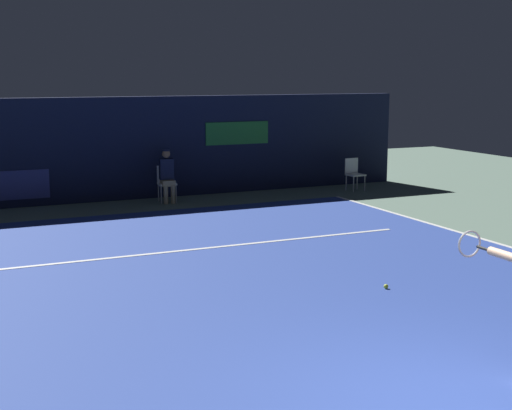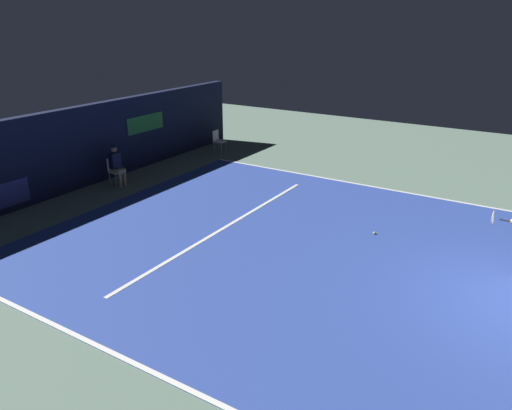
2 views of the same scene
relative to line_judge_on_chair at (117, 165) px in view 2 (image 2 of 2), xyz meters
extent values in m
plane|color=slate|center=(-1.02, -7.22, -0.69)|extent=(32.16, 32.16, 0.00)
cube|color=#2D479E|center=(-1.02, -7.22, -0.68)|extent=(10.64, 12.25, 0.01)
cube|color=white|center=(4.26, -7.22, -0.67)|extent=(0.10, 12.25, 0.01)
cube|color=white|center=(-6.29, -7.22, -0.67)|extent=(0.10, 12.25, 0.01)
cube|color=white|center=(-1.02, -5.07, -0.67)|extent=(8.30, 0.10, 0.01)
cube|color=#141933|center=(-1.02, 0.90, 0.61)|extent=(16.15, 0.30, 2.60)
cube|color=#1E6B2D|center=(2.22, 0.74, 0.91)|extent=(1.80, 0.04, 0.60)
cylinder|color=black|center=(-0.17, -11.58, 0.66)|extent=(0.04, 0.30, 0.03)
torus|color=#B2B2B7|center=(-0.17, -11.30, 0.66)|extent=(0.30, 0.03, 0.30)
cube|color=white|center=(0.00, 0.01, -0.23)|extent=(0.48, 0.44, 0.04)
cube|color=white|center=(0.02, 0.21, 0.00)|extent=(0.42, 0.07, 0.42)
cylinder|color=#B2B2B7|center=(-0.20, -0.14, -0.46)|extent=(0.03, 0.03, 0.46)
cylinder|color=#B2B2B7|center=(0.17, -0.17, -0.46)|extent=(0.03, 0.03, 0.46)
cylinder|color=#B2B2B7|center=(-0.17, 0.20, -0.46)|extent=(0.03, 0.03, 0.46)
cylinder|color=#B2B2B7|center=(0.20, 0.16, -0.46)|extent=(0.03, 0.03, 0.46)
cube|color=tan|center=(-0.01, -0.06, -0.19)|extent=(0.36, 0.43, 0.14)
cylinder|color=tan|center=(-0.11, -0.23, -0.46)|extent=(0.11, 0.11, 0.46)
cylinder|color=tan|center=(0.06, -0.25, -0.46)|extent=(0.11, 0.11, 0.46)
cube|color=#141933|center=(0.01, 0.05, 0.14)|extent=(0.36, 0.25, 0.52)
sphere|color=#8C6647|center=(0.01, 0.05, 0.52)|extent=(0.20, 0.20, 0.20)
cylinder|color=#141933|center=(0.01, 0.05, 0.61)|extent=(0.19, 0.19, 0.04)
cube|color=white|center=(5.25, -0.38, -0.25)|extent=(0.47, 0.43, 0.04)
cube|color=white|center=(5.24, -0.18, -0.02)|extent=(0.42, 0.06, 0.42)
cylinder|color=#B2B2B7|center=(5.08, -0.56, -0.47)|extent=(0.03, 0.03, 0.44)
cylinder|color=#B2B2B7|center=(5.45, -0.53, -0.47)|extent=(0.03, 0.03, 0.44)
cylinder|color=#B2B2B7|center=(5.05, -0.22, -0.47)|extent=(0.03, 0.03, 0.44)
cylinder|color=#B2B2B7|center=(5.42, -0.19, -0.47)|extent=(0.03, 0.03, 0.44)
sphere|color=#CCE033|center=(0.65, -8.59, -0.64)|extent=(0.07, 0.07, 0.07)
camera|label=1|loc=(-5.50, -17.42, 2.48)|focal=51.73mm
camera|label=2|loc=(-10.76, -12.10, 4.59)|focal=34.53mm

